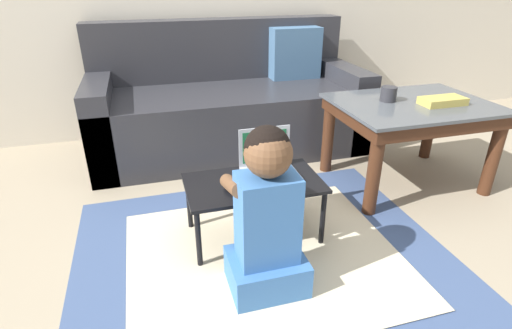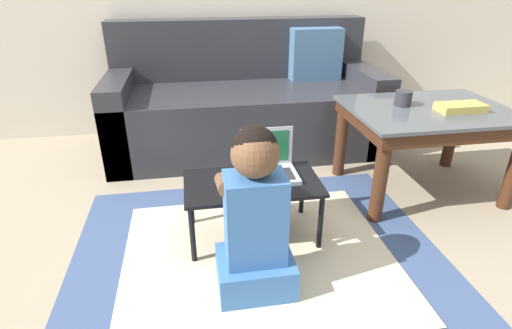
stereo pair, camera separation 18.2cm
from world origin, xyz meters
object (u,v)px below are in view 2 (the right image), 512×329
at_px(coffee_table, 427,122).
at_px(laptop, 269,168).
at_px(book_on_table, 461,107).
at_px(couch, 246,105).
at_px(laptop_desk, 252,188).
at_px(computer_mouse, 229,183).
at_px(person_seated, 255,218).
at_px(cup_on_table, 403,98).

relative_size(coffee_table, laptop, 3.45).
xyz_separation_m(coffee_table, book_on_table, (0.12, -0.08, 0.10)).
bearing_deg(couch, laptop_desk, -97.02).
bearing_deg(computer_mouse, laptop, 23.23).
bearing_deg(person_seated, laptop_desk, 82.34).
height_order(laptop_desk, cup_on_table, cup_on_table).
height_order(coffee_table, cup_on_table, cup_on_table).
bearing_deg(book_on_table, computer_mouse, -168.58).
bearing_deg(couch, laptop, -92.74).
xyz_separation_m(laptop, person_seated, (-0.13, -0.39, -0.01)).
xyz_separation_m(coffee_table, computer_mouse, (-1.12, -0.33, -0.10)).
height_order(person_seated, book_on_table, person_seated).
height_order(couch, cup_on_table, couch).
bearing_deg(cup_on_table, coffee_table, -26.54).
distance_m(laptop_desk, computer_mouse, 0.12).
xyz_separation_m(cup_on_table, book_on_table, (0.25, -0.14, -0.02)).
relative_size(laptop_desk, laptop, 2.48).
relative_size(laptop, person_seated, 0.36).
bearing_deg(book_on_table, laptop, -170.93).
height_order(person_seated, cup_on_table, person_seated).
relative_size(coffee_table, person_seated, 1.24).
xyz_separation_m(coffee_table, cup_on_table, (-0.13, 0.06, 0.12)).
bearing_deg(laptop_desk, computer_mouse, -162.63).
xyz_separation_m(couch, laptop_desk, (-0.14, -1.13, -0.03)).
height_order(coffee_table, laptop_desk, coffee_table).
height_order(laptop_desk, person_seated, person_seated).
distance_m(coffee_table, computer_mouse, 1.17).
distance_m(laptop_desk, book_on_table, 1.18).
distance_m(couch, computer_mouse, 1.19).
relative_size(coffee_table, computer_mouse, 8.51).
bearing_deg(cup_on_table, laptop_desk, -157.98).
bearing_deg(couch, coffee_table, -43.84).
distance_m(computer_mouse, book_on_table, 1.28).
bearing_deg(cup_on_table, couch, 133.93).
height_order(laptop_desk, book_on_table, book_on_table).
height_order(coffee_table, person_seated, person_seated).
xyz_separation_m(computer_mouse, book_on_table, (1.24, 0.25, 0.20)).
bearing_deg(computer_mouse, coffee_table, 16.38).
relative_size(couch, laptop, 7.39).
relative_size(laptop, computer_mouse, 2.47).
bearing_deg(book_on_table, coffee_table, 147.96).
xyz_separation_m(couch, coffee_table, (0.87, -0.84, 0.12)).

